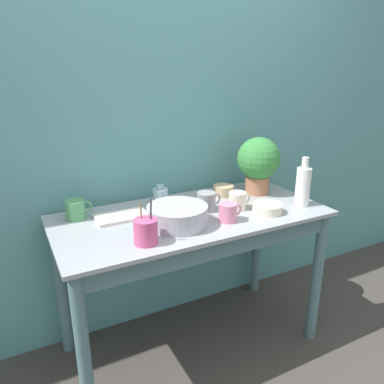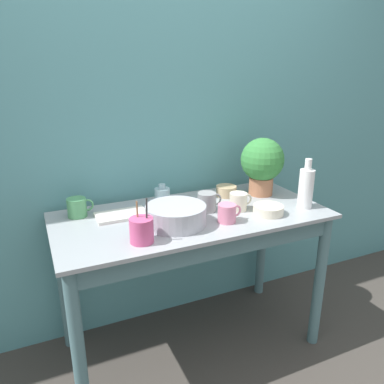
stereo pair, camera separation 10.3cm
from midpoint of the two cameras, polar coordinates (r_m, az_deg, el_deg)
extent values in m
plane|color=#3D3833|center=(2.19, 3.01, -26.94)|extent=(12.00, 12.00, 0.00)
cube|color=teal|center=(2.21, -6.08, 9.17)|extent=(6.00, 0.05, 2.40)
cylinder|color=slate|center=(1.79, -17.90, -22.79)|extent=(0.06, 0.06, 0.81)
cylinder|color=slate|center=(2.30, 17.23, -12.47)|extent=(0.06, 0.06, 0.81)
cylinder|color=slate|center=(2.25, -20.58, -13.65)|extent=(0.06, 0.06, 0.81)
cylinder|color=slate|center=(2.68, 8.75, -7.19)|extent=(0.06, 0.06, 0.81)
cube|color=slate|center=(1.77, 2.60, -8.51)|extent=(1.32, 0.02, 0.10)
cube|color=#93999E|center=(1.97, -1.50, -3.60)|extent=(1.42, 0.67, 0.02)
cylinder|color=#A36647|center=(2.29, 8.62, 1.12)|extent=(0.14, 0.14, 0.11)
sphere|color=#337A38|center=(2.25, 8.82, 5.03)|extent=(0.25, 0.25, 0.25)
cylinder|color=#A8A8B2|center=(1.82, -3.87, -3.60)|extent=(0.30, 0.30, 0.10)
cylinder|color=white|center=(2.12, 15.21, 0.75)|extent=(0.08, 0.08, 0.21)
cylinder|color=white|center=(2.09, 15.53, 4.31)|extent=(0.04, 0.04, 0.06)
cylinder|color=#93B2BC|center=(2.09, -6.21, -0.73)|extent=(0.09, 0.09, 0.09)
cylinder|color=#93B2BC|center=(2.07, -6.27, 0.77)|extent=(0.04, 0.04, 0.03)
cylinder|color=gray|center=(1.99, 0.72, -1.49)|extent=(0.10, 0.10, 0.10)
torus|color=gray|center=(2.01, 2.08, -1.11)|extent=(0.07, 0.01, 0.07)
cylinder|color=#4C935B|center=(1.99, -18.76, -2.61)|extent=(0.10, 0.10, 0.10)
torus|color=#4C935B|center=(1.99, -17.26, -2.25)|extent=(0.06, 0.01, 0.06)
cylinder|color=beige|center=(2.02, 5.47, -1.34)|extent=(0.09, 0.09, 0.09)
torus|color=beige|center=(2.05, 6.70, -0.98)|extent=(0.06, 0.01, 0.06)
cylinder|color=pink|center=(1.86, 3.90, -3.15)|extent=(0.09, 0.09, 0.09)
torus|color=pink|center=(1.89, 5.23, -2.75)|extent=(0.06, 0.01, 0.06)
cylinder|color=beige|center=(2.00, 9.98, -2.45)|extent=(0.16, 0.16, 0.05)
cylinder|color=tan|center=(2.23, 3.48, 0.24)|extent=(0.12, 0.12, 0.06)
cylinder|color=#CC4C7F|center=(1.65, -8.87, -5.98)|extent=(0.11, 0.11, 0.11)
cylinder|color=olive|center=(1.65, -9.48, -4.60)|extent=(0.01, 0.02, 0.18)
cylinder|color=#333333|center=(1.63, -8.12, -4.37)|extent=(0.01, 0.03, 0.21)
cube|color=beige|center=(1.95, -12.17, -3.68)|extent=(0.26, 0.15, 0.02)
camera|label=1|loc=(0.05, -91.54, -0.52)|focal=35.00mm
camera|label=2|loc=(0.05, 88.46, 0.52)|focal=35.00mm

